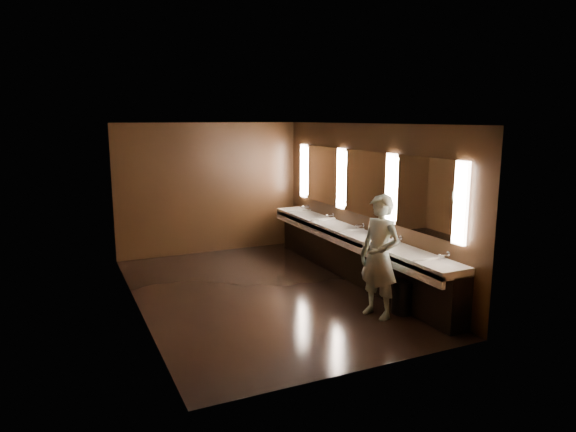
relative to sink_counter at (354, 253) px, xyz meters
name	(u,v)px	position (x,y,z in m)	size (l,w,h in m)	color
floor	(262,293)	(-1.79, 0.00, -0.50)	(6.00, 6.00, 0.00)	black
ceiling	(260,124)	(-1.79, 0.00, 2.30)	(4.00, 6.00, 0.02)	#2D2D2B
wall_back	(210,188)	(-1.79, 3.00, 0.90)	(4.00, 0.02, 2.80)	black
wall_front	(362,254)	(-1.79, -3.00, 0.90)	(4.00, 0.02, 2.80)	black
wall_left	(135,221)	(-3.79, 0.00, 0.90)	(0.02, 6.00, 2.80)	black
wall_right	(365,203)	(0.21, 0.00, 0.90)	(0.02, 6.00, 2.80)	black
sink_counter	(354,253)	(0.00, 0.00, 0.00)	(0.55, 5.40, 1.01)	black
mirror_band	(364,183)	(0.19, 0.00, 1.25)	(0.06, 5.03, 1.15)	#FFE3CC
person	(380,257)	(-0.61, -1.67, 0.41)	(0.66, 0.44, 1.82)	#95D5DE
trash_bin	(402,297)	(-0.22, -1.73, -0.25)	(0.32, 0.32, 0.50)	black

